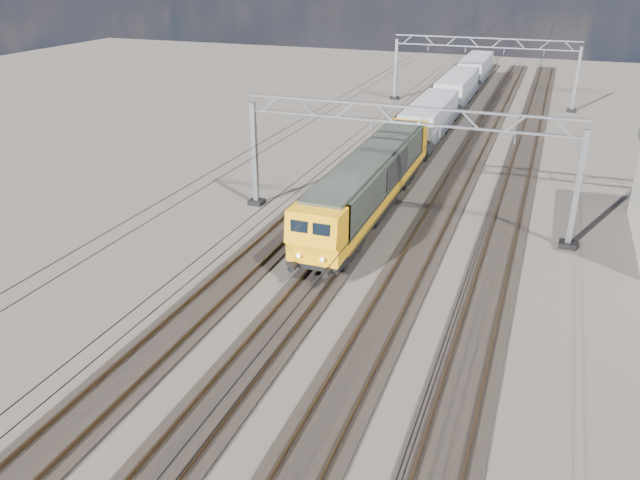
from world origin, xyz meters
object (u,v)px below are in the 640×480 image
(hopper_wagon_lead, at_px, (430,119))
(hopper_wagon_third, at_px, (476,69))
(catenary_gantry_mid, at_px, (403,161))
(catenary_gantry_far, at_px, (482,69))
(hopper_wagon_mid, at_px, (457,89))
(locomotive, at_px, (371,180))

(hopper_wagon_lead, relative_size, hopper_wagon_third, 1.00)
(catenary_gantry_mid, relative_size, catenary_gantry_far, 1.00)
(hopper_wagon_mid, bearing_deg, catenary_gantry_mid, -86.48)
(catenary_gantry_far, bearing_deg, hopper_wagon_lead, -96.44)
(hopper_wagon_mid, distance_m, hopper_wagon_third, 14.20)
(catenary_gantry_mid, bearing_deg, hopper_wagon_third, 92.45)
(catenary_gantry_far, distance_m, hopper_wagon_lead, 17.91)
(locomotive, xyz_separation_m, hopper_wagon_third, (-0.00, 46.10, -0.09))
(catenary_gantry_far, bearing_deg, hopper_wagon_third, 100.61)
(hopper_wagon_lead, xyz_separation_m, hopper_wagon_mid, (0.00, 14.20, 0.00))
(locomotive, bearing_deg, hopper_wagon_third, 90.00)
(locomotive, relative_size, hopper_wagon_mid, 1.62)
(catenary_gantry_mid, relative_size, hopper_wagon_lead, 1.53)
(locomotive, distance_m, hopper_wagon_lead, 17.70)
(locomotive, bearing_deg, hopper_wagon_lead, 90.00)
(locomotive, distance_m, hopper_wagon_third, 46.10)
(locomotive, height_order, hopper_wagon_third, locomotive)
(catenary_gantry_far, distance_m, hopper_wagon_third, 10.99)
(catenary_gantry_far, xyz_separation_m, locomotive, (-2.00, -35.42, -1.58))
(catenary_gantry_mid, relative_size, hopper_wagon_mid, 1.53)
(catenary_gantry_mid, xyz_separation_m, hopper_wagon_third, (-2.00, 46.68, -1.67))
(hopper_wagon_lead, bearing_deg, hopper_wagon_third, 90.00)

